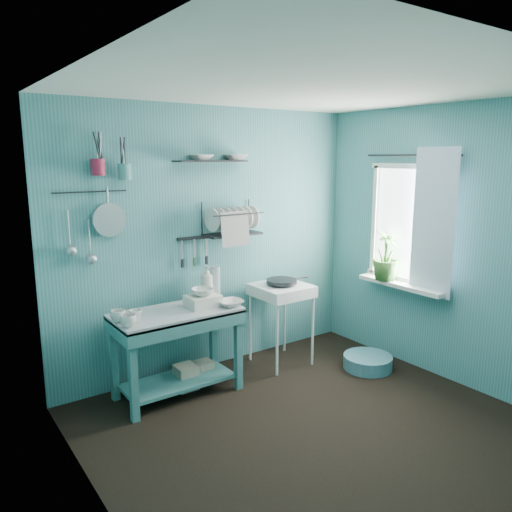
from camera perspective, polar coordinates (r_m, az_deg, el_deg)
floor at (r=4.06m, az=6.73°, el=-18.97°), size 3.20×3.20×0.00m
ceiling at (r=3.54m, az=7.72°, el=18.69°), size 3.20×3.20×0.00m
wall_back at (r=4.79m, az=-4.99°, el=1.77°), size 3.20×0.00×3.20m
wall_left at (r=2.81m, az=-17.86°, el=-5.60°), size 0.00×3.00×3.00m
wall_right at (r=4.80m, az=21.45°, el=1.05°), size 0.00×3.00×3.00m
work_counter at (r=4.42m, az=-8.97°, el=-10.89°), size 1.13×0.68×0.76m
mug_left at (r=3.96m, az=-14.39°, el=-7.21°), size 0.12×0.12×0.10m
mug_mid at (r=4.09m, az=-13.58°, el=-6.63°), size 0.14×0.14×0.09m
mug_right at (r=4.10m, az=-15.46°, el=-6.64°), size 0.17×0.17×0.10m
wash_tub at (r=4.38m, az=-6.08°, el=-5.12°), size 0.28×0.22×0.10m
tub_bowl at (r=4.35m, az=-6.11°, el=-4.11°), size 0.20×0.19×0.06m
soap_bottle at (r=4.61m, az=-5.60°, el=-2.96°), size 0.11×0.12×0.30m
water_bottle at (r=4.68m, az=-4.66°, el=-2.86°), size 0.09×0.09×0.28m
counter_bowl at (r=4.37m, az=-2.94°, el=-5.41°), size 0.22×0.22×0.05m
hotplate_stand at (r=5.01m, az=2.89°, el=-7.78°), size 0.54×0.54×0.81m
frying_pan at (r=4.89m, az=2.95°, el=-2.89°), size 0.30×0.30×0.03m
knife_strip at (r=4.65m, az=-7.16°, el=2.04°), size 0.32×0.05×0.03m
dish_rack at (r=4.72m, az=-2.73°, el=4.31°), size 0.57×0.28×0.32m
upper_shelf at (r=4.60m, az=-5.18°, el=10.75°), size 0.70×0.20×0.02m
shelf_bowl_left at (r=4.55m, az=-6.30°, el=11.66°), size 0.22×0.22×0.05m
shelf_bowl_right at (r=4.74m, az=-2.33°, el=10.96°), size 0.25×0.25×0.05m
utensil_cup_magenta at (r=4.20m, az=-17.63°, el=9.67°), size 0.11×0.11×0.13m
utensil_cup_teal at (r=4.28m, az=-14.79°, el=9.31°), size 0.11×0.11×0.13m
colander at (r=4.29m, az=-16.41°, el=3.99°), size 0.28×0.03×0.28m
ladle_outer at (r=4.21m, az=-20.61°, el=2.89°), size 0.01×0.01×0.30m
ladle_inner at (r=4.26m, az=-18.50°, el=1.95°), size 0.01×0.01×0.30m
hook_rail at (r=4.24m, az=-18.42°, el=6.98°), size 0.60×0.01×0.01m
window_glass at (r=5.03m, az=17.21°, el=3.49°), size 0.00×1.10×1.10m
windowsill at (r=5.07m, az=16.23°, el=-3.19°), size 0.16×0.95×0.04m
curtain at (r=4.79m, az=19.60°, el=3.58°), size 0.00×1.35×1.35m
curtain_rod at (r=4.95m, az=17.33°, el=10.92°), size 0.02×1.05×0.02m
potted_plant at (r=5.10m, az=14.65°, el=0.04°), size 0.36×0.36×0.49m
storage_tin_large at (r=4.61m, az=-8.01°, el=-13.54°), size 0.18×0.18×0.22m
storage_tin_small at (r=4.73m, az=-5.97°, el=-12.99°), size 0.15×0.15×0.20m
floor_basin at (r=5.11m, az=12.65°, el=-11.73°), size 0.47×0.47×0.13m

